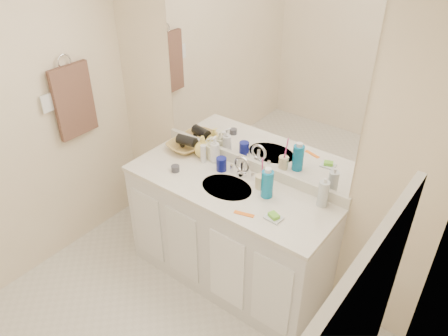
% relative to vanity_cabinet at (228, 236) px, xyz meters
% --- Properties ---
extents(wall_back, '(2.60, 0.02, 2.40)m').
position_rel_vanity_cabinet_xyz_m(wall_back, '(0.00, 0.28, 0.77)').
color(wall_back, '#F5E2BF').
rests_on(wall_back, floor).
extents(vanity_cabinet, '(1.50, 0.55, 0.85)m').
position_rel_vanity_cabinet_xyz_m(vanity_cabinet, '(0.00, 0.00, 0.00)').
color(vanity_cabinet, silver).
rests_on(vanity_cabinet, floor).
extents(countertop, '(1.52, 0.57, 0.03)m').
position_rel_vanity_cabinet_xyz_m(countertop, '(0.00, 0.00, 0.44)').
color(countertop, silver).
rests_on(countertop, vanity_cabinet).
extents(backsplash, '(1.52, 0.03, 0.08)m').
position_rel_vanity_cabinet_xyz_m(backsplash, '(0.00, 0.26, 0.50)').
color(backsplash, silver).
rests_on(backsplash, countertop).
extents(sink_basin, '(0.37, 0.37, 0.02)m').
position_rel_vanity_cabinet_xyz_m(sink_basin, '(0.00, -0.02, 0.44)').
color(sink_basin, beige).
rests_on(sink_basin, countertop).
extents(faucet, '(0.02, 0.02, 0.11)m').
position_rel_vanity_cabinet_xyz_m(faucet, '(0.00, 0.16, 0.51)').
color(faucet, silver).
rests_on(faucet, countertop).
extents(mirror, '(1.48, 0.01, 1.20)m').
position_rel_vanity_cabinet_xyz_m(mirror, '(0.00, 0.27, 1.14)').
color(mirror, white).
rests_on(mirror, wall_back).
extents(blue_mug, '(0.08, 0.08, 0.10)m').
position_rel_vanity_cabinet_xyz_m(blue_mug, '(-0.16, 0.12, 0.51)').
color(blue_mug, navy).
rests_on(blue_mug, countertop).
extents(tan_cup, '(0.07, 0.07, 0.10)m').
position_rel_vanity_cabinet_xyz_m(tan_cup, '(0.18, 0.11, 0.50)').
color(tan_cup, beige).
rests_on(tan_cup, countertop).
extents(toothbrush, '(0.02, 0.04, 0.19)m').
position_rel_vanity_cabinet_xyz_m(toothbrush, '(0.19, 0.11, 0.60)').
color(toothbrush, '#F74199').
rests_on(toothbrush, tan_cup).
extents(mouthwash_bottle, '(0.09, 0.09, 0.19)m').
position_rel_vanity_cabinet_xyz_m(mouthwash_bottle, '(0.27, 0.06, 0.55)').
color(mouthwash_bottle, '#0D74A6').
rests_on(mouthwash_bottle, countertop).
extents(clear_pump_bottle, '(0.07, 0.07, 0.18)m').
position_rel_vanity_cabinet_xyz_m(clear_pump_bottle, '(0.60, 0.19, 0.54)').
color(clear_pump_bottle, silver).
rests_on(clear_pump_bottle, countertop).
extents(soap_dish, '(0.11, 0.09, 0.01)m').
position_rel_vanity_cabinet_xyz_m(soap_dish, '(0.43, -0.11, 0.46)').
color(soap_dish, silver).
rests_on(soap_dish, countertop).
extents(green_soap, '(0.08, 0.07, 0.02)m').
position_rel_vanity_cabinet_xyz_m(green_soap, '(0.43, -0.11, 0.48)').
color(green_soap, '#6AC02E').
rests_on(green_soap, soap_dish).
extents(orange_comb, '(0.13, 0.06, 0.01)m').
position_rel_vanity_cabinet_xyz_m(orange_comb, '(0.26, -0.19, 0.46)').
color(orange_comb, orange).
rests_on(orange_comb, countertop).
extents(dark_jar, '(0.08, 0.08, 0.04)m').
position_rel_vanity_cabinet_xyz_m(dark_jar, '(-0.41, -0.09, 0.48)').
color(dark_jar, '#3B3B43').
rests_on(dark_jar, countertop).
extents(extra_white_bottle, '(0.05, 0.05, 0.14)m').
position_rel_vanity_cabinet_xyz_m(extra_white_bottle, '(-0.33, 0.13, 0.52)').
color(extra_white_bottle, silver).
rests_on(extra_white_bottle, countertop).
extents(soap_bottle_white, '(0.09, 0.09, 0.20)m').
position_rel_vanity_cabinet_xyz_m(soap_bottle_white, '(-0.27, 0.19, 0.56)').
color(soap_bottle_white, white).
rests_on(soap_bottle_white, countertop).
extents(soap_bottle_cream, '(0.09, 0.09, 0.17)m').
position_rel_vanity_cabinet_xyz_m(soap_bottle_cream, '(-0.32, 0.21, 0.54)').
color(soap_bottle_cream, beige).
rests_on(soap_bottle_cream, countertop).
extents(soap_bottle_yellow, '(0.15, 0.15, 0.17)m').
position_rel_vanity_cabinet_xyz_m(soap_bottle_yellow, '(-0.39, 0.19, 0.54)').
color(soap_bottle_yellow, '#EBD05B').
rests_on(soap_bottle_yellow, countertop).
extents(wicker_basket, '(0.28, 0.28, 0.06)m').
position_rel_vanity_cabinet_xyz_m(wicker_basket, '(-0.55, 0.18, 0.49)').
color(wicker_basket, '#B18C47').
rests_on(wicker_basket, countertop).
extents(hair_dryer, '(0.16, 0.10, 0.08)m').
position_rel_vanity_cabinet_xyz_m(hair_dryer, '(-0.53, 0.18, 0.54)').
color(hair_dryer, black).
rests_on(hair_dryer, wicker_basket).
extents(towel_ring, '(0.01, 0.11, 0.11)m').
position_rel_vanity_cabinet_xyz_m(towel_ring, '(-1.27, -0.25, 1.12)').
color(towel_ring, silver).
rests_on(towel_ring, wall_left).
extents(hand_towel, '(0.04, 0.32, 0.55)m').
position_rel_vanity_cabinet_xyz_m(hand_towel, '(-1.25, -0.25, 0.82)').
color(hand_towel, '#3D2821').
rests_on(hand_towel, towel_ring).
extents(switch_plate, '(0.01, 0.08, 0.13)m').
position_rel_vanity_cabinet_xyz_m(switch_plate, '(-1.27, -0.45, 0.88)').
color(switch_plate, white).
rests_on(switch_plate, wall_left).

